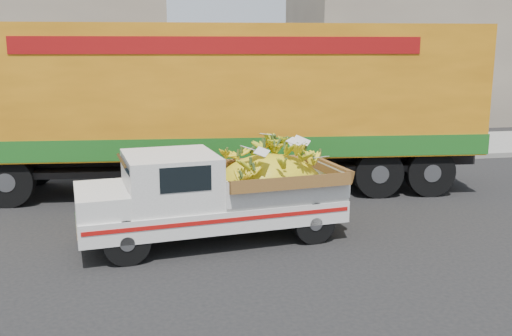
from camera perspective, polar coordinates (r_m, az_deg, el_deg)
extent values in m
plane|color=black|center=(10.64, -10.98, -6.34)|extent=(100.00, 100.00, 0.00)
cube|color=gray|center=(15.80, -11.20, -0.08)|extent=(60.00, 0.25, 0.15)
cube|color=gray|center=(17.86, -11.24, 1.27)|extent=(60.00, 4.00, 0.14)
cube|color=gray|center=(28.18, 18.72, 10.68)|extent=(14.00, 6.00, 6.00)
cylinder|color=black|center=(9.07, -12.80, -7.24)|extent=(0.75, 0.30, 0.72)
cylinder|color=black|center=(10.40, -13.62, -4.81)|extent=(0.75, 0.30, 0.72)
cylinder|color=black|center=(9.86, 5.78, -5.45)|extent=(0.75, 0.30, 0.72)
cylinder|color=black|center=(11.09, 2.82, -3.44)|extent=(0.75, 0.30, 0.72)
cube|color=silver|center=(9.92, -4.46, -4.30)|extent=(4.65, 2.18, 0.37)
cube|color=#A50F0C|center=(9.15, -3.21, -5.28)|extent=(4.36, 0.57, 0.07)
cube|color=silver|center=(9.68, -17.26, -5.85)|extent=(0.30, 1.59, 0.13)
cube|color=silver|center=(9.57, -15.23, -3.08)|extent=(1.00, 1.61, 0.34)
cube|color=silver|center=(9.63, -8.51, -1.11)|extent=(1.66, 1.73, 0.86)
cube|color=black|center=(8.86, -7.03, -1.13)|extent=(0.81, 0.11, 0.40)
cube|color=silver|center=(10.14, 1.78, -1.40)|extent=(2.38, 1.89, 0.49)
ellipsoid|color=yellow|center=(10.13, 1.27, -1.99)|extent=(2.13, 1.54, 1.22)
cylinder|color=black|center=(13.46, 16.98, -0.38)|extent=(1.13, 0.43, 1.10)
cylinder|color=black|center=(15.28, 14.14, 1.20)|extent=(1.13, 0.43, 1.10)
cylinder|color=black|center=(13.05, 12.11, -0.50)|extent=(1.13, 0.43, 1.10)
cylinder|color=black|center=(14.92, 9.80, 1.13)|extent=(1.13, 0.43, 1.10)
cylinder|color=black|center=(13.07, -23.56, -1.21)|extent=(1.13, 0.43, 1.10)
cylinder|color=black|center=(14.95, -21.27, 0.51)|extent=(1.13, 0.43, 1.10)
cube|color=black|center=(13.37, -3.62, 1.05)|extent=(12.04, 2.19, 0.36)
cube|color=orange|center=(13.17, -3.72, 7.90)|extent=(11.95, 3.65, 2.84)
cube|color=#1B5C1A|center=(13.30, -3.65, 2.87)|extent=(12.01, 3.68, 0.45)
cube|color=maroon|center=(11.88, -3.56, 12.16)|extent=(8.36, 0.85, 0.35)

